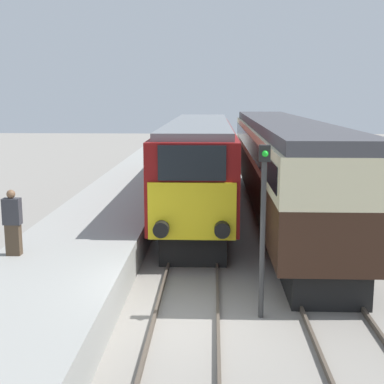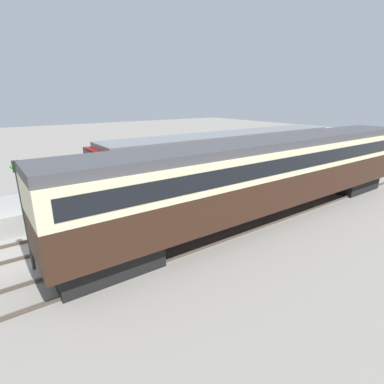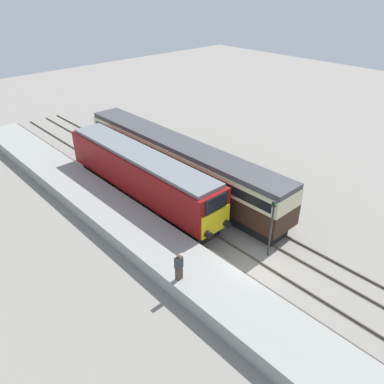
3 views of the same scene
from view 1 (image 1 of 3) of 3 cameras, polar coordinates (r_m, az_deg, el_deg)
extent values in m
plane|color=gray|center=(12.34, -0.64, -13.73)|extent=(120.00, 120.00, 0.00)
cube|color=gray|center=(20.16, -8.90, -2.82)|extent=(3.50, 50.00, 0.99)
cube|color=#4C4238|center=(17.04, -2.21, -6.62)|extent=(0.07, 60.00, 0.14)
cube|color=#4C4238|center=(16.99, 2.65, -6.67)|extent=(0.07, 60.00, 0.14)
cube|color=#4C4238|center=(17.12, 9.28, -6.67)|extent=(0.07, 60.00, 0.14)
cube|color=#4C4238|center=(17.36, 14.02, -6.61)|extent=(0.07, 60.00, 0.14)
cube|color=black|center=(17.75, 0.32, -4.48)|extent=(2.03, 4.00, 1.00)
cube|color=black|center=(28.44, 1.06, 1.12)|extent=(2.03, 4.00, 1.00)
cube|color=maroon|center=(22.77, 0.79, 3.57)|extent=(2.70, 15.91, 2.72)
cube|color=yellow|center=(14.97, -0.01, -2.08)|extent=(2.48, 0.10, 1.63)
cube|color=black|center=(14.74, -0.01, 3.12)|extent=(1.89, 0.10, 0.98)
cube|color=slate|center=(22.65, 0.80, 7.30)|extent=(2.38, 15.28, 0.24)
cylinder|color=black|center=(14.93, -3.31, -3.97)|extent=(0.44, 0.35, 0.44)
cylinder|color=black|center=(14.87, 3.25, -4.04)|extent=(0.44, 0.35, 0.44)
cube|color=black|center=(14.77, 13.29, -7.93)|extent=(1.89, 3.60, 0.95)
cube|color=black|center=(31.03, 7.45, 1.76)|extent=(1.89, 3.60, 0.95)
cube|color=#331E14|center=(22.59, 9.41, 1.73)|extent=(2.70, 21.20, 1.54)
cube|color=beige|center=(22.43, 9.51, 5.19)|extent=(2.71, 21.20, 1.21)
cube|color=black|center=(22.43, 9.51, 5.19)|extent=(2.75, 20.35, 0.66)
cube|color=#424247|center=(22.38, 9.57, 7.19)|extent=(2.48, 21.20, 0.36)
cube|color=#473828|center=(14.41, -18.49, -4.84)|extent=(0.36, 0.24, 0.81)
cube|color=#333338|center=(14.25, -18.66, -1.97)|extent=(0.44, 0.26, 0.67)
sphere|color=brown|center=(14.16, -18.76, -0.21)|extent=(0.22, 0.22, 0.22)
cylinder|color=#333333|center=(12.11, 7.53, -5.24)|extent=(0.12, 0.12, 3.60)
cube|color=black|center=(11.74, 7.75, 4.12)|extent=(0.24, 0.20, 0.36)
sphere|color=green|center=(11.63, 7.80, 4.06)|extent=(0.14, 0.14, 0.14)
camera|label=2|loc=(16.20, 51.73, 9.59)|focal=28.00mm
camera|label=3|loc=(18.12, -89.70, 35.09)|focal=35.00mm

